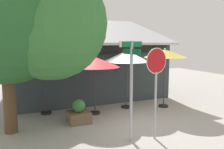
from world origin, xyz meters
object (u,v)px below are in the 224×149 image
at_px(patio_umbrella_mustard_far_right, 165,54).
at_px(shade_tree, 18,13).
at_px(street_sign_post, 131,82).
at_px(patio_umbrella_crimson_center, 94,62).
at_px(patio_umbrella_ivory_right, 126,57).
at_px(stop_sign, 156,76).
at_px(patio_umbrella_forest_green_left, 44,56).
at_px(sidewalk_planter, 79,114).

height_order(patio_umbrella_mustard_far_right, shade_tree, shade_tree).
distance_m(street_sign_post, patio_umbrella_crimson_center, 3.04).
bearing_deg(patio_umbrella_ivory_right, stop_sign, -102.66).
bearing_deg(patio_umbrella_crimson_center, patio_umbrella_forest_green_left, 156.55).
relative_size(patio_umbrella_forest_green_left, patio_umbrella_mustard_far_right, 1.00).
distance_m(patio_umbrella_ivory_right, shade_tree, 4.94).
height_order(stop_sign, patio_umbrella_mustard_far_right, stop_sign).
distance_m(street_sign_post, patio_umbrella_ivory_right, 3.71).
bearing_deg(stop_sign, patio_umbrella_mustard_far_right, 50.33).
bearing_deg(patio_umbrella_mustard_far_right, stop_sign, -129.67).
relative_size(stop_sign, patio_umbrella_ivory_right, 1.06).
xyz_separation_m(street_sign_post, patio_umbrella_forest_green_left, (-1.95, 3.83, 0.59)).
bearing_deg(sidewalk_planter, patio_umbrella_forest_green_left, 120.66).
distance_m(stop_sign, patio_umbrella_mustard_far_right, 3.85).
bearing_deg(patio_umbrella_crimson_center, patio_umbrella_mustard_far_right, -4.30).
bearing_deg(stop_sign, street_sign_post, 167.28).
distance_m(patio_umbrella_forest_green_left, sidewalk_planter, 2.79).
height_order(stop_sign, shade_tree, shade_tree).
bearing_deg(street_sign_post, patio_umbrella_mustard_far_right, 40.94).
bearing_deg(patio_umbrella_forest_green_left, patio_umbrella_ivory_right, -8.06).
xyz_separation_m(patio_umbrella_forest_green_left, shade_tree, (-1.00, -1.83, 1.48)).
relative_size(patio_umbrella_ivory_right, patio_umbrella_mustard_far_right, 0.98).
height_order(patio_umbrella_forest_green_left, patio_umbrella_ivory_right, patio_umbrella_forest_green_left).
bearing_deg(street_sign_post, patio_umbrella_ivory_right, 65.18).
xyz_separation_m(patio_umbrella_mustard_far_right, shade_tree, (-6.14, -0.78, 1.45)).
distance_m(patio_umbrella_mustard_far_right, shade_tree, 6.36).
xyz_separation_m(patio_umbrella_ivory_right, shade_tree, (-4.49, -1.34, 1.55)).
relative_size(patio_umbrella_mustard_far_right, shade_tree, 0.42).
relative_size(stop_sign, patio_umbrella_crimson_center, 1.15).
bearing_deg(patio_umbrella_mustard_far_right, shade_tree, -172.81).
bearing_deg(patio_umbrella_mustard_far_right, patio_umbrella_ivory_right, 161.18).
bearing_deg(stop_sign, shade_tree, 149.63).
xyz_separation_m(patio_umbrella_forest_green_left, patio_umbrella_crimson_center, (1.87, -0.81, -0.25)).
relative_size(stop_sign, patio_umbrella_forest_green_left, 1.04).
bearing_deg(sidewalk_planter, patio_umbrella_mustard_far_right, 7.43).
xyz_separation_m(street_sign_post, patio_umbrella_crimson_center, (-0.08, 3.02, 0.34)).
relative_size(patio_umbrella_ivory_right, shade_tree, 0.42).
bearing_deg(sidewalk_planter, stop_sign, -53.84).
xyz_separation_m(stop_sign, patio_umbrella_ivory_right, (0.79, 3.51, 0.37)).
xyz_separation_m(shade_tree, sidewalk_planter, (1.95, 0.23, -3.55)).
xyz_separation_m(street_sign_post, sidewalk_planter, (-1.00, 2.23, -1.48)).
bearing_deg(street_sign_post, patio_umbrella_crimson_center, 91.44).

